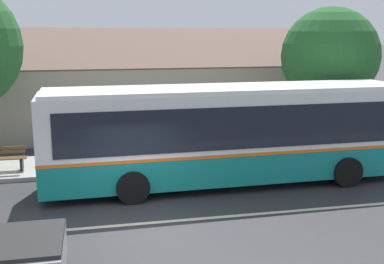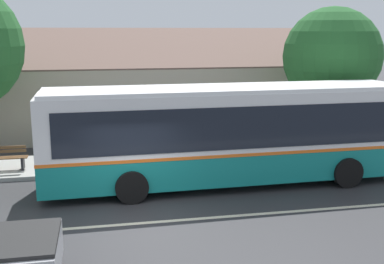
% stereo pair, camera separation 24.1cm
% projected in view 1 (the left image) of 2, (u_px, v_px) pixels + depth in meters
% --- Properties ---
extents(ground_plane, '(300.00, 300.00, 0.00)m').
position_uv_depth(ground_plane, '(139.00, 224.00, 12.87)').
color(ground_plane, '#2D2D30').
extents(sidewalk_far, '(60.00, 3.00, 0.15)m').
position_uv_depth(sidewalk_far, '(123.00, 163.00, 18.59)').
color(sidewalk_far, '#9E9E99').
rests_on(sidewalk_far, ground).
extents(lane_divider_stripe, '(60.00, 0.16, 0.01)m').
position_uv_depth(lane_divider_stripe, '(139.00, 224.00, 12.87)').
color(lane_divider_stripe, beige).
rests_on(lane_divider_stripe, ground).
extents(community_building, '(25.59, 10.04, 6.26)m').
position_uv_depth(community_building, '(91.00, 92.00, 26.10)').
color(community_building, tan).
rests_on(community_building, ground).
extents(transit_bus, '(12.24, 2.92, 3.29)m').
position_uv_depth(transit_bus, '(229.00, 132.00, 15.98)').
color(transit_bus, '#147F7A').
rests_on(transit_bus, ground).
extents(street_tree_primary, '(4.14, 4.14, 6.09)m').
position_uv_depth(street_tree_primary, '(330.00, 56.00, 20.37)').
color(street_tree_primary, '#4C3828').
rests_on(street_tree_primary, ground).
extents(bus_stop_sign, '(0.36, 0.07, 2.40)m').
position_uv_depth(bus_stop_sign, '(380.00, 117.00, 19.46)').
color(bus_stop_sign, gray).
rests_on(bus_stop_sign, sidewalk_far).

